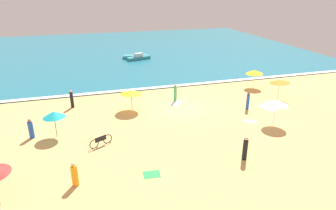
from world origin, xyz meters
TOP-DOWN VIEW (x-y plane):
  - ground_plane at (0.00, 0.00)m, footprint 60.00×60.00m
  - ocean_water at (0.00, 28.00)m, footprint 60.00×44.00m
  - wave_breaker_foam at (0.00, 6.30)m, footprint 57.00×0.70m
  - beach_umbrella_0 at (-11.01, -2.58)m, footprint 1.81×1.82m
  - beach_umbrella_2 at (10.22, -0.45)m, footprint 2.80×2.80m
  - beach_umbrella_3 at (9.82, 3.59)m, footprint 2.32×2.30m
  - beach_umbrella_4 at (-4.55, 0.95)m, footprint 2.91×2.92m
  - beach_umbrella_5 at (6.30, -5.42)m, footprint 2.64×2.64m
  - parked_bicycle at (-7.82, -5.02)m, footprint 1.66×0.85m
  - beachgoer_0 at (1.24, -9.52)m, footprint 0.42×0.42m
  - beachgoer_1 at (-9.92, 3.08)m, footprint 0.38×0.38m
  - beachgoer_2 at (5.88, -1.92)m, footprint 0.34×0.34m
  - beachgoer_3 at (-12.80, -2.35)m, footprint 0.54×0.54m
  - beachgoer_4 at (-9.58, -9.25)m, footprint 0.41×0.41m
  - beachgoer_5 at (0.01, 1.98)m, footprint 0.36×0.36m
  - beach_towel_0 at (7.90, -2.27)m, footprint 1.38×1.91m
  - beach_towel_1 at (4.74, -4.44)m, footprint 1.19×1.05m
  - beach_towel_2 at (-5.10, -9.47)m, footprint 1.10×0.87m
  - beach_towel_3 at (-0.06, 1.39)m, footprint 1.62×1.68m
  - small_boat_0 at (-0.26, 20.19)m, footprint 3.79×2.00m
  - small_boat_1 at (-0.62, 21.34)m, footprint 3.86×1.50m

SIDE VIEW (x-z plane):
  - ground_plane at x=0.00m, z-range 0.00..0.00m
  - beach_towel_3 at x=-0.06m, z-range 0.00..0.01m
  - beach_towel_0 at x=7.90m, z-range 0.00..0.01m
  - beach_towel_1 at x=4.74m, z-range 0.00..0.01m
  - beach_towel_2 at x=-5.10m, z-range 0.00..0.01m
  - ocean_water at x=0.00m, z-range 0.00..0.10m
  - wave_breaker_foam at x=0.00m, z-range 0.10..0.11m
  - small_boat_1 at x=-0.62m, z-range 0.10..0.60m
  - parked_bicycle at x=-7.82m, z-range 0.00..0.76m
  - small_boat_0 at x=-0.26m, z-range -0.07..0.93m
  - beachgoer_4 at x=-9.58m, z-range -0.06..1.46m
  - beachgoer_3 at x=-12.80m, z-range -0.06..1.50m
  - beachgoer_0 at x=1.24m, z-range -0.04..1.65m
  - beachgoer_2 at x=5.88m, z-range -0.03..1.66m
  - beachgoer_1 at x=-9.92m, z-range -0.04..1.70m
  - beachgoer_5 at x=0.01m, z-range -0.03..1.74m
  - beach_umbrella_4 at x=-4.55m, z-range 0.74..2.76m
  - beach_umbrella_3 at x=9.82m, z-range 0.77..2.86m
  - beach_umbrella_0 at x=-11.01m, z-range 0.78..2.87m
  - beach_umbrella_2 at x=10.22m, z-range 0.82..2.96m
  - beach_umbrella_5 at x=6.30m, z-range 0.88..3.06m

